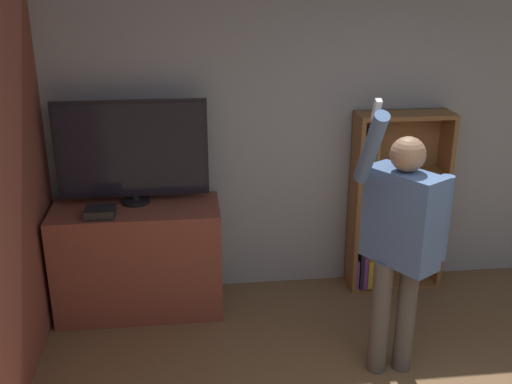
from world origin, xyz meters
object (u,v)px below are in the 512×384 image
(game_console, at_px, (100,212))
(bookshelf, at_px, (387,207))
(person, at_px, (401,235))
(television, at_px, (132,151))

(game_console, height_order, bookshelf, bookshelf)
(game_console, bearing_deg, bookshelf, 7.88)
(person, bearing_deg, bookshelf, 132.32)
(television, relative_size, bookshelf, 0.75)
(bookshelf, bearing_deg, game_console, -172.12)
(television, height_order, game_console, television)
(game_console, height_order, person, person)
(television, bearing_deg, person, -32.33)
(bookshelf, bearing_deg, person, -105.41)
(television, distance_m, game_console, 0.53)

